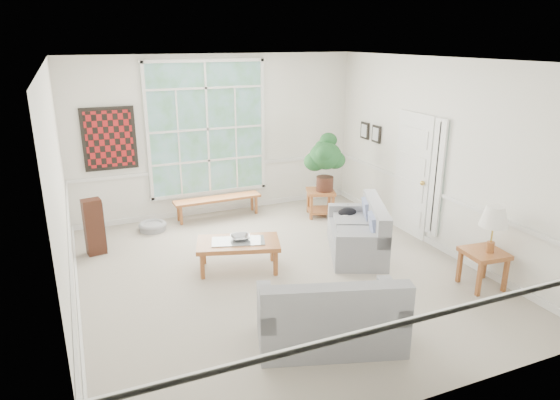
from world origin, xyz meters
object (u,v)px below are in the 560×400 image
Objects in this scene: coffee_table at (239,255)px; side_table at (482,269)px; end_table at (320,203)px; loveseat_right at (357,228)px; loveseat_front at (330,308)px.

side_table is (2.90, -1.81, 0.04)m from coffee_table.
end_table is 0.96× the size of side_table.
loveseat_right is 2.98× the size of end_table.
loveseat_right is 2.55m from loveseat_front.
coffee_table is 3.42m from side_table.
coffee_table is at bearing 116.64° from loveseat_front.
loveseat_front reaches higher than side_table.
coffee_table is at bearing -143.56° from end_table.
coffee_table is at bearing 148.00° from side_table.
loveseat_front is at bearing -64.04° from coffee_table.
loveseat_right reaches higher than side_table.
loveseat_right is 2.87× the size of side_table.
loveseat_front is 1.33× the size of coffee_table.
side_table reaches higher than end_table.
side_table is at bearing 25.32° from loveseat_front.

